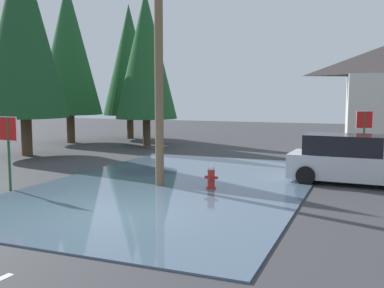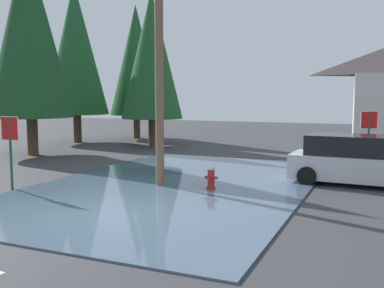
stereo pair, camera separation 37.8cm
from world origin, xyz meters
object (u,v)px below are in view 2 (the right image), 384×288
Objects in this scene: stop_sign_near at (10,137)px; pine_tree_far_center at (152,55)px; utility_pole at (159,67)px; stop_sign_far at (369,127)px; pine_tree_mid_left at (75,49)px; fire_hydrant at (211,177)px; parked_car at (353,161)px; pine_tree_tall_left at (28,29)px; pine_tree_short_left at (136,60)px.

stop_sign_near is 13.49m from pine_tree_far_center.
stop_sign_far is (6.17, 6.85, -2.24)m from utility_pole.
pine_tree_mid_left is at bearing 119.57° from stop_sign_near.
utility_pole reaches higher than fire_hydrant.
stop_sign_far is 4.07m from parked_car.
fire_hydrant is at bearing -145.46° from parked_car.
pine_tree_tall_left reaches higher than pine_tree_short_left.
pine_tree_mid_left is 1.09× the size of pine_tree_short_left.
parked_car is 0.41× the size of pine_tree_tall_left.
pine_tree_mid_left is (-7.19, 12.67, 4.22)m from stop_sign_near.
stop_sign_near is at bearing -152.01° from parked_car.
stop_sign_near is 0.55× the size of parked_car.
stop_sign_far is (4.41, 6.75, 1.26)m from fire_hydrant.
pine_tree_mid_left is at bearing -118.78° from pine_tree_short_left.
utility_pole is at bearing -42.45° from pine_tree_mid_left.
pine_tree_mid_left is 5.36m from pine_tree_far_center.
pine_tree_mid_left is at bearing 106.44° from pine_tree_tall_left.
pine_tree_far_center reaches higher than stop_sign_far.
fire_hydrant is 0.36× the size of stop_sign_far.
stop_sign_near reaches higher than parked_car.
pine_tree_short_left is at bearing 122.87° from utility_pole.
utility_pole is 12.13m from pine_tree_far_center.
parked_car is at bearing 34.54° from fire_hydrant.
pine_tree_tall_left reaches higher than parked_car.
pine_tree_tall_left is (-5.47, 6.83, 4.55)m from stop_sign_near.
pine_tree_short_left is 4.88m from pine_tree_far_center.
pine_tree_short_left reaches higher than utility_pole.
pine_tree_tall_left is at bearing 158.90° from fire_hydrant.
stop_sign_far reaches higher than fire_hydrant.
pine_tree_tall_left reaches higher than utility_pole.
fire_hydrant is 13.44m from pine_tree_tall_left.
pine_tree_far_center is (3.21, -3.68, -0.05)m from pine_tree_short_left.
fire_hydrant is at bearing -52.18° from pine_tree_short_left.
utility_pole is 0.71× the size of pine_tree_tall_left.
utility_pole is 9.49m from stop_sign_far.
fire_hydrant is (5.84, 2.47, -1.26)m from stop_sign_near.
fire_hydrant is at bearing -123.14° from stop_sign_far.
utility_pole is 0.83× the size of pine_tree_far_center.
pine_tree_tall_left is (-15.72, -2.39, 4.55)m from stop_sign_far.
stop_sign_far is at bearing 47.96° from utility_pole.
stop_sign_far is at bearing 56.86° from fire_hydrant.
pine_tree_mid_left reaches higher than fire_hydrant.
stop_sign_far is 0.26× the size of pine_tree_far_center.
pine_tree_far_center is (-7.71, 10.38, 4.93)m from fire_hydrant.
parked_car is at bearing -95.05° from stop_sign_far.
utility_pole is (4.08, 2.37, 2.24)m from stop_sign_near.
stop_sign_near is 9.86m from pine_tree_tall_left.
stop_sign_near is 0.23× the size of pine_tree_mid_left.
pine_tree_mid_left is (-1.72, 5.84, -0.33)m from pine_tree_tall_left.
stop_sign_far is at bearing -16.69° from pine_tree_far_center.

